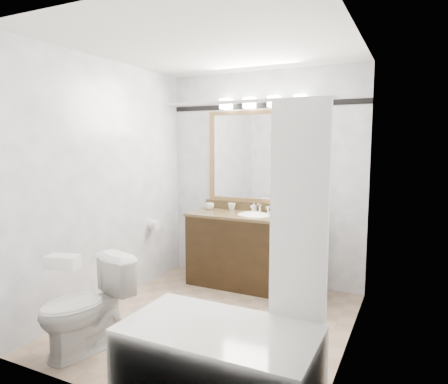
{
  "coord_description": "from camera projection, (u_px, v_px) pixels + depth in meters",
  "views": [
    {
      "loc": [
        1.66,
        -3.16,
        1.65
      ],
      "look_at": [
        -0.05,
        0.35,
        1.18
      ],
      "focal_mm": 32.0,
      "sensor_mm": 36.0,
      "label": 1
    }
  ],
  "objects": [
    {
      "name": "soap_bottle_a",
      "position": [
        254.0,
        207.0,
        4.77
      ],
      "size": [
        0.06,
        0.06,
        0.11
      ],
      "primitive_type": "imported",
      "rotation": [
        0.0,
        0.0,
        0.1
      ],
      "color": "white",
      "rests_on": "vanity"
    },
    {
      "name": "cup_right",
      "position": [
        232.0,
        207.0,
        4.87
      ],
      "size": [
        0.12,
        0.12,
        0.09
      ],
      "primitive_type": "imported",
      "rotation": [
        0.0,
        0.0,
        0.4
      ],
      "color": "white",
      "rests_on": "vanity"
    },
    {
      "name": "vanity",
      "position": [
        254.0,
        250.0,
        4.6
      ],
      "size": [
        1.53,
        0.58,
        0.97
      ],
      "color": "black",
      "rests_on": "ground"
    },
    {
      "name": "tissue_box",
      "position": [
        63.0,
        262.0,
        2.94
      ],
      "size": [
        0.26,
        0.19,
        0.1
      ],
      "primitive_type": "cube",
      "rotation": [
        0.0,
        0.0,
        0.28
      ],
      "color": "white",
      "rests_on": "toilet"
    },
    {
      "name": "bathtub",
      "position": [
        224.0,
        350.0,
        2.67
      ],
      "size": [
        1.3,
        0.75,
        1.96
      ],
      "color": "white",
      "rests_on": "ground"
    },
    {
      "name": "room",
      "position": [
        212.0,
        189.0,
        3.59
      ],
      "size": [
        2.42,
        2.62,
        2.52
      ],
      "color": "tan",
      "rests_on": "ground"
    },
    {
      "name": "toilet",
      "position": [
        86.0,
        306.0,
        3.17
      ],
      "size": [
        0.61,
        0.82,
        0.74
      ],
      "primitive_type": "imported",
      "rotation": [
        0.0,
        0.0,
        -0.3
      ],
      "color": "white",
      "rests_on": "ground"
    },
    {
      "name": "mirror",
      "position": [
        263.0,
        157.0,
        4.71
      ],
      "size": [
        1.4,
        0.04,
        1.1
      ],
      "color": "olive",
      "rests_on": "room"
    },
    {
      "name": "cup_left",
      "position": [
        210.0,
        206.0,
        4.92
      ],
      "size": [
        0.11,
        0.11,
        0.08
      ],
      "primitive_type": "imported",
      "rotation": [
        0.0,
        0.0,
        -0.04
      ],
      "color": "white",
      "rests_on": "vanity"
    },
    {
      "name": "accent_stripe",
      "position": [
        264.0,
        105.0,
        4.65
      ],
      "size": [
        2.4,
        0.01,
        0.06
      ],
      "primitive_type": "cube",
      "color": "black",
      "rests_on": "room"
    },
    {
      "name": "tp_roll",
      "position": [
        154.0,
        225.0,
        4.75
      ],
      "size": [
        0.11,
        0.12,
        0.12
      ],
      "primitive_type": "cylinder",
      "rotation": [
        0.0,
        1.57,
        0.0
      ],
      "color": "white",
      "rests_on": "room"
    },
    {
      "name": "coffee_maker",
      "position": [
        307.0,
        204.0,
        4.28
      ],
      "size": [
        0.17,
        0.21,
        0.32
      ],
      "rotation": [
        0.0,
        0.0,
        0.05
      ],
      "color": "black",
      "rests_on": "vanity"
    },
    {
      "name": "vanity_light_bar",
      "position": [
        262.0,
        102.0,
        4.59
      ],
      "size": [
        1.02,
        0.14,
        0.12
      ],
      "color": "silver",
      "rests_on": "room"
    },
    {
      "name": "soap_bar",
      "position": [
        271.0,
        213.0,
        4.58
      ],
      "size": [
        0.08,
        0.05,
        0.02
      ],
      "primitive_type": "cube",
      "rotation": [
        0.0,
        0.0,
        -0.08
      ],
      "color": "beige",
      "rests_on": "vanity"
    }
  ]
}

